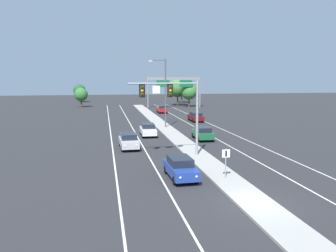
# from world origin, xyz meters

# --- Properties ---
(ground_plane) EXTENTS (260.00, 260.00, 0.00)m
(ground_plane) POSITION_xyz_m (0.00, 0.00, 0.00)
(ground_plane) COLOR #28282B
(median_island) EXTENTS (2.40, 110.00, 0.15)m
(median_island) POSITION_xyz_m (0.00, 18.00, 0.07)
(median_island) COLOR #9E9B93
(median_island) RESTS_ON ground
(lane_stripe_oncoming_center) EXTENTS (0.14, 100.00, 0.01)m
(lane_stripe_oncoming_center) POSITION_xyz_m (-4.70, 25.00, 0.00)
(lane_stripe_oncoming_center) COLOR silver
(lane_stripe_oncoming_center) RESTS_ON ground
(lane_stripe_receding_center) EXTENTS (0.14, 100.00, 0.01)m
(lane_stripe_receding_center) POSITION_xyz_m (4.70, 25.00, 0.00)
(lane_stripe_receding_center) COLOR silver
(lane_stripe_receding_center) RESTS_ON ground
(edge_stripe_left) EXTENTS (0.14, 100.00, 0.01)m
(edge_stripe_left) POSITION_xyz_m (-8.00, 25.00, 0.00)
(edge_stripe_left) COLOR silver
(edge_stripe_left) RESTS_ON ground
(edge_stripe_right) EXTENTS (0.14, 100.00, 0.01)m
(edge_stripe_right) POSITION_xyz_m (8.00, 25.00, 0.00)
(edge_stripe_right) COLOR silver
(edge_stripe_right) RESTS_ON ground
(overhead_signal_mast) EXTENTS (6.60, 0.44, 7.20)m
(overhead_signal_mast) POSITION_xyz_m (-2.24, 12.78, 5.30)
(overhead_signal_mast) COLOR gray
(overhead_signal_mast) RESTS_ON median_island
(median_sign_post) EXTENTS (0.60, 0.10, 2.20)m
(median_sign_post) POSITION_xyz_m (-0.09, 5.02, 1.59)
(median_sign_post) COLOR gray
(median_sign_post) RESTS_ON median_island
(street_lamp_median) EXTENTS (2.58, 0.28, 10.00)m
(street_lamp_median) POSITION_xyz_m (-0.09, 31.58, 5.79)
(street_lamp_median) COLOR #4C4C51
(street_lamp_median) RESTS_ON median_island
(car_oncoming_blue) EXTENTS (1.93, 4.51, 1.58)m
(car_oncoming_blue) POSITION_xyz_m (-3.26, 6.06, 0.82)
(car_oncoming_blue) COLOR navy
(car_oncoming_blue) RESTS_ON ground
(car_oncoming_silver) EXTENTS (1.92, 4.51, 1.58)m
(car_oncoming_silver) POSITION_xyz_m (-6.31, 17.73, 0.82)
(car_oncoming_silver) COLOR #B7B7BC
(car_oncoming_silver) RESTS_ON ground
(car_oncoming_white) EXTENTS (1.89, 4.50, 1.58)m
(car_oncoming_white) POSITION_xyz_m (-3.29, 25.20, 0.82)
(car_oncoming_white) COLOR silver
(car_oncoming_white) RESTS_ON ground
(car_receding_green) EXTENTS (1.91, 4.51, 1.58)m
(car_receding_green) POSITION_xyz_m (2.87, 21.30, 0.82)
(car_receding_green) COLOR #195633
(car_receding_green) RESTS_ON ground
(car_receding_darkred) EXTENTS (1.86, 4.48, 1.58)m
(car_receding_darkred) POSITION_xyz_m (6.54, 38.14, 0.82)
(car_receding_darkred) COLOR #5B0F14
(car_receding_darkred) RESTS_ON ground
(car_receding_red) EXTENTS (1.89, 4.50, 1.58)m
(car_receding_red) POSITION_xyz_m (3.21, 53.27, 0.82)
(car_receding_red) COLOR maroon
(car_receding_red) RESTS_ON ground
(highway_sign_gantry) EXTENTS (13.28, 0.42, 7.50)m
(highway_sign_gantry) POSITION_xyz_m (8.20, 64.56, 6.16)
(highway_sign_gantry) COLOR gray
(highway_sign_gantry) RESTS_ON ground
(tree_far_left_c) EXTENTS (3.64, 3.64, 5.27)m
(tree_far_left_c) POSITION_xyz_m (-15.82, 87.43, 3.44)
(tree_far_left_c) COLOR #4C3823
(tree_far_left_c) RESTS_ON ground
(tree_far_right_a) EXTENTS (4.93, 4.93, 7.14)m
(tree_far_right_a) POSITION_xyz_m (10.33, 70.82, 4.66)
(tree_far_right_a) COLOR #4C3823
(tree_far_right_a) RESTS_ON ground
(tree_far_right_b) EXTENTS (4.42, 4.42, 6.39)m
(tree_far_right_b) POSITION_xyz_m (13.53, 80.07, 4.17)
(tree_far_right_b) COLOR #4C3823
(tree_far_right_b) RESTS_ON ground
(tree_far_right_c) EXTENTS (4.04, 4.04, 5.85)m
(tree_far_right_c) POSITION_xyz_m (12.30, 66.19, 3.81)
(tree_far_right_c) COLOR #4C3823
(tree_far_right_c) RESTS_ON ground
(tree_far_left_a) EXTENTS (3.35, 3.35, 4.85)m
(tree_far_left_a) POSITION_xyz_m (-14.34, 70.06, 3.16)
(tree_far_left_a) COLOR #4C3823
(tree_far_left_a) RESTS_ON ground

